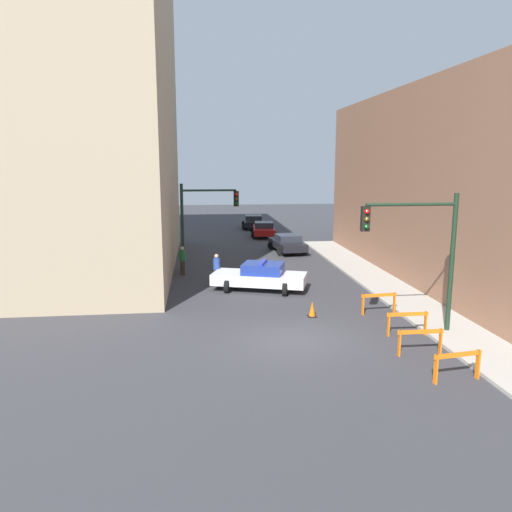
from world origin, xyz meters
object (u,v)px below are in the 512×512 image
object	(u,v)px
pedestrian_corner	(182,260)
traffic_cone	(312,309)
police_car	(260,276)
parked_car_mid	(264,229)
barrier_corner	(379,300)
pedestrian_crossing	(217,269)
barrier_mid	(420,338)
parked_car_far	(253,222)
barrier_back	(407,320)
traffic_light_near	(423,242)
parked_car_near	(288,243)
traffic_light_far	(201,214)
barrier_front	(457,362)

from	to	relation	value
pedestrian_corner	traffic_cone	xyz separation A→B (m)	(5.65, -8.69, -0.54)
police_car	parked_car_mid	xyz separation A→B (m)	(2.64, 18.51, -0.05)
pedestrian_corner	barrier_corner	bearing A→B (deg)	119.46
traffic_cone	police_car	bearing A→B (deg)	109.26
pedestrian_crossing	barrier_mid	xyz separation A→B (m)	(6.42, -10.72, -0.24)
parked_car_far	barrier_corner	size ratio (longest dim) A/B	2.76
parked_car_mid	barrier_back	size ratio (longest dim) A/B	2.78
pedestrian_corner	traffic_cone	size ratio (longest dim) A/B	2.53
pedestrian_corner	barrier_mid	size ratio (longest dim) A/B	1.04
pedestrian_corner	pedestrian_crossing	bearing A→B (deg)	110.37
parked_car_mid	pedestrian_corner	bearing A→B (deg)	-109.39
traffic_light_near	barrier_back	world-z (taller)	traffic_light_near
parked_car_near	traffic_cone	world-z (taller)	parked_car_near
pedestrian_crossing	barrier_back	size ratio (longest dim) A/B	1.04
pedestrian_corner	barrier_mid	distance (m)	15.68
barrier_mid	traffic_cone	distance (m)	5.34
traffic_light_far	traffic_cone	xyz separation A→B (m)	(4.54, -9.74, -3.08)
traffic_light_far	parked_car_near	bearing A→B (deg)	41.64
pedestrian_corner	barrier_front	size ratio (longest dim) A/B	1.04
parked_car_mid	pedestrian_corner	size ratio (longest dim) A/B	2.68
pedestrian_crossing	barrier_corner	world-z (taller)	pedestrian_crossing
traffic_light_near	barrier_corner	bearing A→B (deg)	102.25
barrier_back	barrier_corner	distance (m)	2.75
parked_car_near	parked_car_far	bearing A→B (deg)	88.36
pedestrian_crossing	barrier_back	distance (m)	11.11
police_car	parked_car_near	distance (m)	11.12
police_car	barrier_front	bearing A→B (deg)	-140.15
traffic_light_near	traffic_cone	world-z (taller)	traffic_light_near
traffic_light_near	parked_car_near	xyz separation A→B (m)	(-1.80, 17.86, -2.86)
traffic_light_far	parked_car_far	distance (m)	19.98
barrier_front	barrier_mid	world-z (taller)	same
police_car	pedestrian_crossing	distance (m)	2.59
parked_car_mid	barrier_back	xyz separation A→B (m)	(2.01, -25.87, -0.06)
barrier_front	parked_car_far	bearing A→B (deg)	93.44
barrier_mid	barrier_back	xyz separation A→B (m)	(0.38, 1.94, 0.00)
parked_car_near	barrier_front	bearing A→B (deg)	-92.84
barrier_corner	traffic_cone	size ratio (longest dim) A/B	2.44
parked_car_near	barrier_back	size ratio (longest dim) A/B	2.79
parked_car_near	traffic_light_near	bearing A→B (deg)	-90.06
parked_car_far	pedestrian_corner	size ratio (longest dim) A/B	2.66
barrier_back	police_car	bearing A→B (deg)	122.24
pedestrian_corner	traffic_cone	bearing A→B (deg)	107.71
traffic_light_far	parked_car_mid	size ratio (longest dim) A/B	1.17
barrier_mid	barrier_corner	world-z (taller)	same
traffic_light_far	traffic_cone	size ratio (longest dim) A/B	7.93
barrier_front	barrier_mid	distance (m)	2.08
barrier_front	traffic_cone	xyz separation A→B (m)	(-2.84, 6.70, -0.30)
parked_car_near	traffic_light_far	bearing A→B (deg)	-144.18
barrier_front	barrier_corner	bearing A→B (deg)	89.28
traffic_light_far	parked_car_near	world-z (taller)	traffic_light_far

